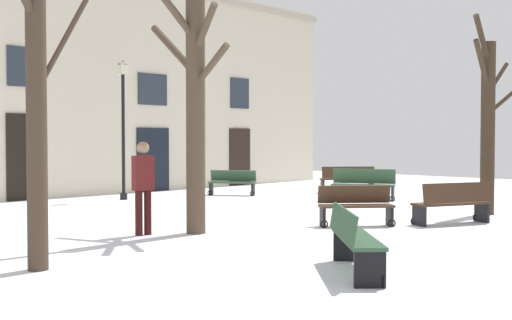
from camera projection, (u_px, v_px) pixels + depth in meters
ground_plane at (314, 221)px, 14.00m from camera, size 35.57×35.57×0.00m
building_facade at (92, 80)px, 20.48m from camera, size 22.23×0.60×7.43m
tree_near_facade at (36, 90)px, 8.61m from camera, size 2.07×1.63×5.28m
tree_left_of_center at (194, 94)px, 12.03m from camera, size 2.05×2.38×5.05m
tree_foreground at (488, 121)px, 15.12m from camera, size 1.94×0.94×4.75m
streetlamp at (123, 115)px, 18.91m from camera, size 0.30×0.30×4.22m
bench_far_corner at (356, 205)px, 13.11m from camera, size 1.48×1.34×0.86m
bench_near_lamp at (347, 179)px, 21.41m from camera, size 1.70×1.48×0.91m
bench_facing_shops at (353, 238)px, 8.46m from camera, size 1.61×1.64×0.89m
bench_back_to_back_right at (363, 184)px, 18.87m from camera, size 1.25×1.90×0.94m
bench_by_litter_bin at (453, 203)px, 13.38m from camera, size 1.83×1.16×0.91m
bench_near_center_tree at (232, 182)px, 20.50m from camera, size 1.23×1.52×0.82m
person_strolling at (143, 183)px, 11.85m from camera, size 0.42×0.29×1.77m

